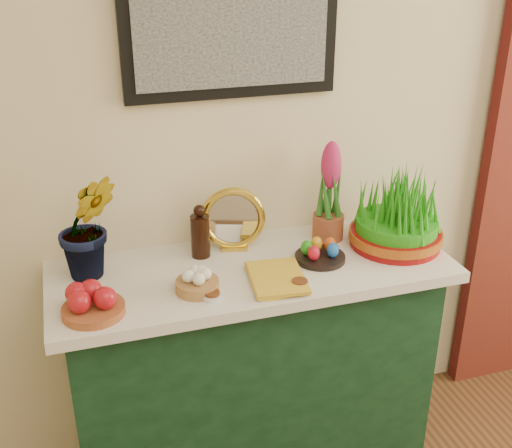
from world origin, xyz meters
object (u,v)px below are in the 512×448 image
Objects in this scene: mirror at (233,220)px; hyacinth_green at (86,210)px; book at (250,280)px; wheatgrass_sabzeh at (397,215)px; sideboard at (252,372)px.

hyacinth_green is at bearing -173.78° from mirror.
wheatgrass_sabzeh reaches higher than book.
wheatgrass_sabzeh is at bearing 18.05° from book.
mirror is at bearing 99.81° from sideboard.
wheatgrass_sabzeh is (1.09, -0.10, -0.12)m from hyacinth_green.
book is (0.49, -0.22, -0.23)m from hyacinth_green.
mirror is 0.29m from book.
sideboard is at bearing 77.98° from book.
sideboard is at bearing -80.19° from mirror.
mirror is (0.51, 0.06, -0.13)m from hyacinth_green.
book is 0.69× the size of wheatgrass_sabzeh.
book is 0.62m from wheatgrass_sabzeh.
sideboard is 0.60m from mirror.
mirror is 1.01× the size of book.
hyacinth_green is at bearing 170.24° from sideboard.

